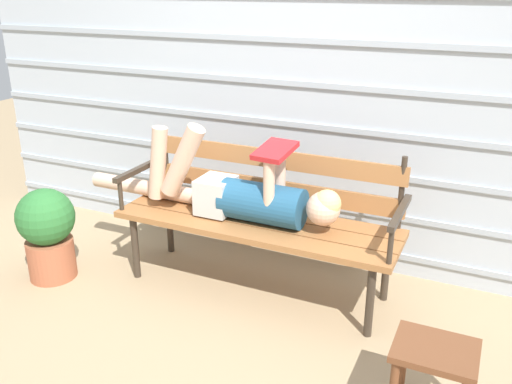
{
  "coord_description": "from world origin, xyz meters",
  "views": [
    {
      "loc": [
        1.23,
        -2.59,
        1.77
      ],
      "look_at": [
        0.0,
        0.07,
        0.63
      ],
      "focal_mm": 38.37,
      "sensor_mm": 36.0,
      "label": 1
    }
  ],
  "objects_px": {
    "reclining_person": "(238,193)",
    "footstool": "(434,364)",
    "potted_plant": "(47,231)",
    "park_bench": "(261,210)"
  },
  "relations": [
    {
      "from": "park_bench",
      "to": "footstool",
      "type": "relative_size",
      "value": 4.72
    },
    {
      "from": "reclining_person",
      "to": "footstool",
      "type": "bearing_deg",
      "value": -28.06
    },
    {
      "from": "footstool",
      "to": "potted_plant",
      "type": "bearing_deg",
      "value": 174.07
    },
    {
      "from": "reclining_person",
      "to": "potted_plant",
      "type": "bearing_deg",
      "value": -159.53
    },
    {
      "from": "footstool",
      "to": "potted_plant",
      "type": "relative_size",
      "value": 0.61
    },
    {
      "from": "footstool",
      "to": "potted_plant",
      "type": "xyz_separation_m",
      "value": [
        -2.35,
        0.24,
        0.04
      ]
    },
    {
      "from": "park_bench",
      "to": "footstool",
      "type": "bearing_deg",
      "value": -33.18
    },
    {
      "from": "park_bench",
      "to": "reclining_person",
      "type": "xyz_separation_m",
      "value": [
        -0.12,
        -0.07,
        0.12
      ]
    },
    {
      "from": "footstool",
      "to": "potted_plant",
      "type": "distance_m",
      "value": 2.37
    },
    {
      "from": "reclining_person",
      "to": "footstool",
      "type": "relative_size",
      "value": 4.81
    }
  ]
}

